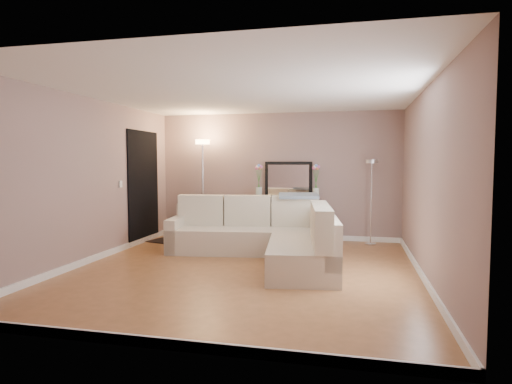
% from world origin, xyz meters
% --- Properties ---
extents(floor, '(5.00, 5.50, 0.01)m').
position_xyz_m(floor, '(0.00, 0.00, -0.01)').
color(floor, '#9C6438').
rests_on(floor, ground).
extents(ceiling, '(5.00, 5.50, 0.01)m').
position_xyz_m(ceiling, '(0.00, 0.00, 2.60)').
color(ceiling, white).
rests_on(ceiling, ground).
extents(wall_back, '(5.00, 0.02, 2.60)m').
position_xyz_m(wall_back, '(0.00, 2.76, 1.30)').
color(wall_back, gray).
rests_on(wall_back, ground).
extents(wall_front, '(5.00, 0.02, 2.60)m').
position_xyz_m(wall_front, '(0.00, -2.76, 1.30)').
color(wall_front, gray).
rests_on(wall_front, ground).
extents(wall_left, '(0.02, 5.50, 2.60)m').
position_xyz_m(wall_left, '(-2.51, 0.00, 1.30)').
color(wall_left, gray).
rests_on(wall_left, ground).
extents(wall_right, '(0.02, 5.50, 2.60)m').
position_xyz_m(wall_right, '(2.51, 0.00, 1.30)').
color(wall_right, gray).
rests_on(wall_right, ground).
extents(baseboard_back, '(5.00, 0.03, 0.10)m').
position_xyz_m(baseboard_back, '(0.00, 2.73, 0.05)').
color(baseboard_back, white).
rests_on(baseboard_back, ground).
extents(baseboard_front, '(5.00, 0.03, 0.10)m').
position_xyz_m(baseboard_front, '(0.00, -2.73, 0.05)').
color(baseboard_front, white).
rests_on(baseboard_front, ground).
extents(baseboard_left, '(0.03, 5.50, 0.10)m').
position_xyz_m(baseboard_left, '(-2.48, 0.00, 0.05)').
color(baseboard_left, white).
rests_on(baseboard_left, ground).
extents(baseboard_right, '(0.03, 5.50, 0.10)m').
position_xyz_m(baseboard_right, '(2.48, 0.00, 0.05)').
color(baseboard_right, white).
rests_on(baseboard_right, ground).
extents(doorway, '(0.02, 1.20, 2.20)m').
position_xyz_m(doorway, '(-2.48, 1.70, 1.10)').
color(doorway, black).
rests_on(doorway, ground).
extents(switch_plate, '(0.02, 0.08, 0.12)m').
position_xyz_m(switch_plate, '(-2.48, 0.85, 1.20)').
color(switch_plate, white).
rests_on(switch_plate, ground).
extents(sectional_sofa, '(3.13, 2.78, 0.99)m').
position_xyz_m(sectional_sofa, '(0.18, 0.92, 0.36)').
color(sectional_sofa, beige).
rests_on(sectional_sofa, floor).
extents(throw_blanket, '(0.77, 0.53, 0.09)m').
position_xyz_m(throw_blanket, '(0.59, 1.67, 0.98)').
color(throw_blanket, gray).
rests_on(throw_blanket, sectional_sofa).
extents(console_table, '(1.38, 0.39, 0.85)m').
position_xyz_m(console_table, '(0.16, 2.49, 0.48)').
color(console_table, black).
rests_on(console_table, floor).
extents(leaning_mirror, '(0.97, 0.06, 0.76)m').
position_xyz_m(leaning_mirror, '(0.25, 2.67, 1.22)').
color(leaning_mirror, black).
rests_on(leaning_mirror, console_table).
extents(table_decor, '(0.58, 0.13, 0.14)m').
position_xyz_m(table_decor, '(0.25, 2.46, 0.86)').
color(table_decor, '#C85423').
rests_on(table_decor, console_table).
extents(flower_vase_left, '(0.16, 0.13, 0.72)m').
position_xyz_m(flower_vase_left, '(-0.33, 2.51, 1.13)').
color(flower_vase_left, silver).
rests_on(flower_vase_left, console_table).
extents(flower_vase_right, '(0.16, 0.13, 0.72)m').
position_xyz_m(flower_vase_right, '(0.83, 2.49, 1.13)').
color(flower_vase_right, silver).
rests_on(flower_vase_right, console_table).
extents(floor_lamp_lit, '(0.35, 0.35, 2.05)m').
position_xyz_m(floor_lamp_lit, '(-1.49, 2.37, 1.45)').
color(floor_lamp_lit, silver).
rests_on(floor_lamp_lit, floor).
extents(floor_lamp_unlit, '(0.30, 0.30, 1.64)m').
position_xyz_m(floor_lamp_unlit, '(1.89, 2.42, 1.16)').
color(floor_lamp_unlit, silver).
rests_on(floor_lamp_unlit, floor).
extents(charcoal_rug, '(1.55, 1.31, 0.02)m').
position_xyz_m(charcoal_rug, '(-1.69, 2.02, 0.01)').
color(charcoal_rug, black).
rests_on(charcoal_rug, floor).
extents(black_bag, '(0.43, 0.36, 0.25)m').
position_xyz_m(black_bag, '(-1.94, 1.97, 0.04)').
color(black_bag, black).
rests_on(black_bag, charcoal_rug).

